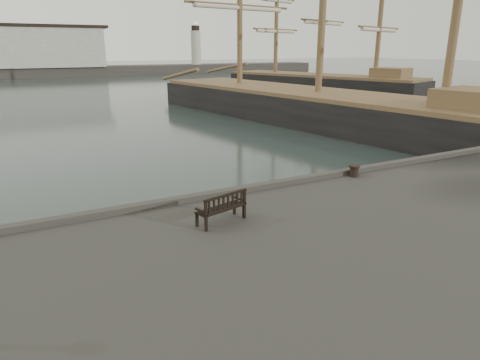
# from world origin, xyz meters

# --- Properties ---
(ground) EXTENTS (400.00, 400.00, 0.00)m
(ground) POSITION_xyz_m (0.00, 0.00, 0.00)
(ground) COLOR black
(ground) RESTS_ON ground
(breakwater) EXTENTS (140.00, 9.50, 12.20)m
(breakwater) POSITION_xyz_m (-4.56, 92.00, 4.30)
(breakwater) COLOR #383530
(breakwater) RESTS_ON ground
(bench) EXTENTS (1.49, 0.82, 0.81)m
(bench) POSITION_xyz_m (-0.08, -2.09, 1.82)
(bench) COLOR black
(bench) RESTS_ON quay
(bollard_right) EXTENTS (0.44, 0.44, 0.42)m
(bollard_right) POSITION_xyz_m (5.96, -0.50, 1.77)
(bollard_right) COLOR black
(bollard_right) RESTS_ON quay
(tall_ship_main) EXTENTS (13.52, 38.75, 28.52)m
(tall_ship_main) POSITION_xyz_m (17.73, 16.77, 0.73)
(tall_ship_main) COLOR black
(tall_ship_main) RESTS_ON ground
(tall_ship_far) EXTENTS (14.14, 28.04, 23.63)m
(tall_ship_far) POSITION_xyz_m (31.91, 34.48, 0.79)
(tall_ship_far) COLOR black
(tall_ship_far) RESTS_ON ground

